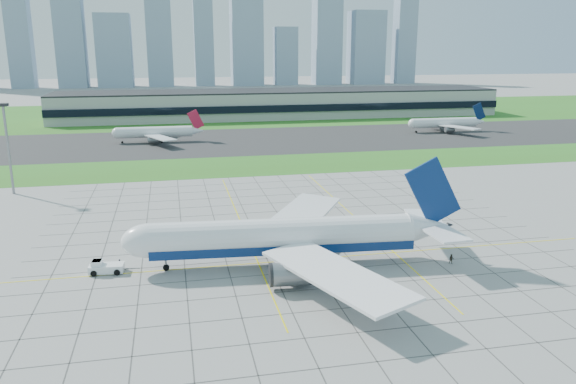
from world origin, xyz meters
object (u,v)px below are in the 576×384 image
object	(u,v)px
airliner	(285,237)
pushback_tug	(105,267)
distant_jet_2	(445,123)
crew_near	(120,264)
distant_jet_1	(157,132)
crew_far	(451,259)
light_mast	(7,137)

from	to	relation	value
airliner	pushback_tug	size ratio (longest dim) A/B	7.15
distant_jet_2	crew_near	bearing A→B (deg)	-133.56
crew_near	distant_jet_2	xyz separation A→B (m)	(143.32, 150.72, 3.55)
airliner	crew_near	size ratio (longest dim) A/B	34.90
distant_jet_1	distant_jet_2	size ratio (longest dim) A/B	1.00
crew_near	distant_jet_1	world-z (taller)	distant_jet_1
airliner	pushback_tug	world-z (taller)	airliner
distant_jet_1	airliner	bearing A→B (deg)	-80.18
crew_far	distant_jet_1	world-z (taller)	distant_jet_1
crew_near	distant_jet_1	bearing A→B (deg)	48.92
airliner	distant_jet_2	world-z (taller)	airliner
light_mast	crew_near	xyz separation A→B (m)	(34.09, -64.44, -15.24)
airliner	distant_jet_1	xyz separation A→B (m)	(-26.37, 152.40, -1.10)
pushback_tug	crew_far	distance (m)	65.50
light_mast	distant_jet_1	xyz separation A→B (m)	(38.63, 83.53, -11.70)
crew_near	crew_far	size ratio (longest dim) A/B	0.97
light_mast	crew_far	world-z (taller)	light_mast
distant_jet_2	light_mast	bearing A→B (deg)	-154.06
light_mast	airliner	bearing A→B (deg)	-46.66
crew_far	distant_jet_1	distance (m)	168.78
pushback_tug	crew_near	xyz separation A→B (m)	(2.58, 1.54, -0.18)
pushback_tug	airliner	bearing A→B (deg)	-0.37
pushback_tug	distant_jet_2	world-z (taller)	distant_jet_2
light_mast	crew_near	bearing A→B (deg)	-62.12
light_mast	distant_jet_2	bearing A→B (deg)	25.94
distant_jet_2	pushback_tug	bearing A→B (deg)	-133.78
pushback_tug	distant_jet_1	size ratio (longest dim) A/B	0.21
distant_jet_2	distant_jet_1	bearing A→B (deg)	-178.86
light_mast	distant_jet_1	distance (m)	92.77
pushback_tug	distant_jet_2	xyz separation A→B (m)	(145.90, 152.26, 3.36)
pushback_tug	light_mast	bearing A→B (deg)	120.09
light_mast	airliner	world-z (taller)	light_mast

